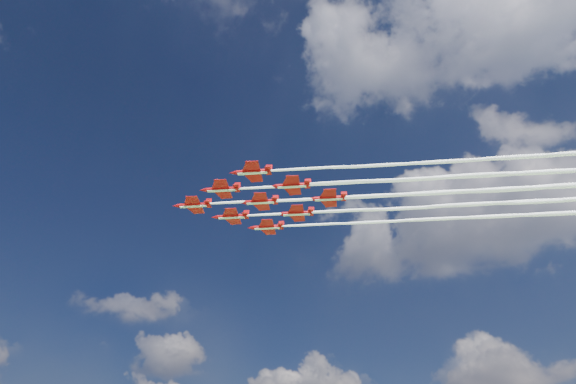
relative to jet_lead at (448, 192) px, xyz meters
name	(u,v)px	position (x,y,z in m)	size (l,w,h in m)	color
jet_lead	(448,192)	(0.00, 0.00, 0.00)	(134.91, 70.17, 2.80)	#B50A0D
jet_row2_port	(489,175)	(12.00, -2.40, 0.00)	(134.91, 70.17, 2.80)	#B50A0D
jet_row2_starb	(478,204)	(5.25, 11.06, 0.00)	(134.91, 70.17, 2.80)	#B50A0D
jet_row3_port	(535,156)	(24.01, -4.80, 0.00)	(134.91, 70.17, 2.80)	#B50A0D
jet_row3_centre	(520,188)	(17.25, 8.66, 0.00)	(134.91, 70.17, 2.80)	#B50A0D
jet_row3_starb	(507,216)	(10.50, 22.12, 0.00)	(134.91, 70.17, 2.80)	#B50A0D
jet_row4_port	(565,171)	(29.26, 6.26, 0.00)	(134.91, 70.17, 2.80)	#B50A0D
jet_row4_starb	(548,201)	(22.51, 19.71, 0.00)	(134.91, 70.17, 2.80)	#B50A0D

